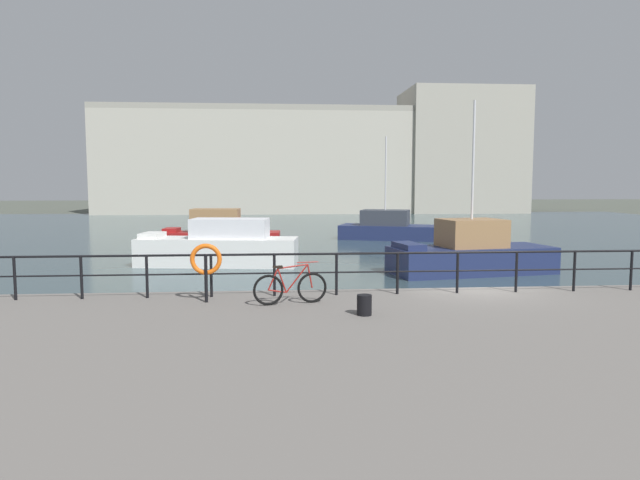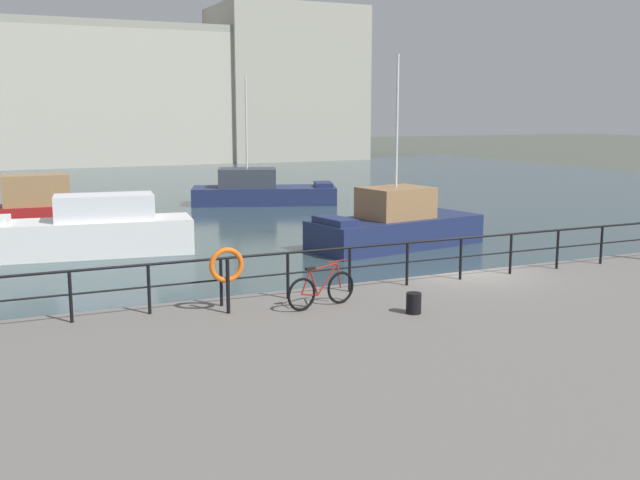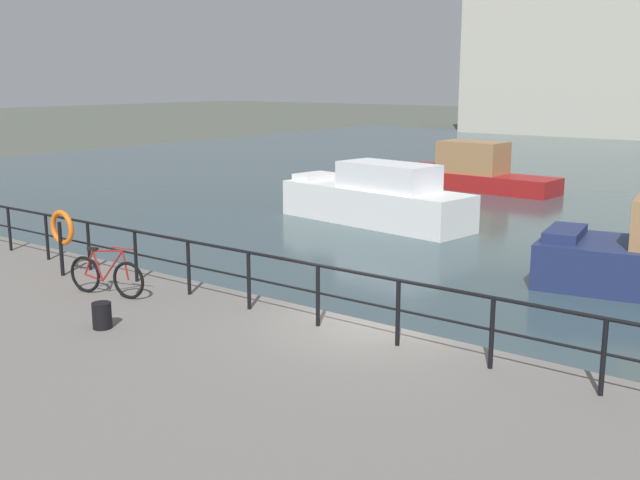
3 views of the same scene
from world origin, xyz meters
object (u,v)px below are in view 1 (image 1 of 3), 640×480
at_px(moored_red_daysailer, 470,254).
at_px(mooring_bollard, 364,305).
at_px(moored_green_narrowboat, 220,247).
at_px(life_ring_stand, 206,261).
at_px(harbor_building, 354,161).
at_px(parked_bicycle, 290,288).
at_px(moored_white_yacht, 396,228).
at_px(moored_blue_motorboat, 218,231).

xyz_separation_m(moored_red_daysailer, mooring_bollard, (-6.51, -11.90, 0.41)).
bearing_deg(moored_red_daysailer, moored_green_narrowboat, -26.18).
distance_m(moored_red_daysailer, life_ring_stand, 14.37).
bearing_deg(moored_green_narrowboat, moored_red_daysailer, 171.30).
distance_m(harbor_building, life_ring_stand, 64.26).
bearing_deg(parked_bicycle, life_ring_stand, 156.03).
bearing_deg(harbor_building, mooring_bollard, -97.86).
distance_m(harbor_building, parked_bicycle, 64.36).
bearing_deg(life_ring_stand, parked_bicycle, -11.89).
xyz_separation_m(parked_bicycle, mooring_bollard, (1.54, -1.27, -0.17)).
relative_size(moored_red_daysailer, mooring_bollard, 16.63).
distance_m(moored_green_narrowboat, mooring_bollard, 15.76).
relative_size(moored_green_narrowboat, parked_bicycle, 4.38).
xyz_separation_m(harbor_building, moored_green_narrowboat, (-13.36, -49.42, -5.99)).
xyz_separation_m(harbor_building, parked_bicycle, (-10.46, -63.27, -5.46)).
xyz_separation_m(moored_white_yacht, moored_green_narrowboat, (-10.96, -11.80, 0.13)).
distance_m(harbor_building, moored_red_daysailer, 53.03).
relative_size(harbor_building, parked_bicycle, 31.58).
distance_m(moored_white_yacht, moored_green_narrowboat, 16.11).
height_order(harbor_building, moored_blue_motorboat, harbor_building).
bearing_deg(moored_green_narrowboat, mooring_bollard, 114.06).
distance_m(moored_blue_motorboat, mooring_bollard, 25.57).
bearing_deg(moored_red_daysailer, life_ring_stand, 35.71).
xyz_separation_m(moored_green_narrowboat, mooring_bollard, (4.45, -15.12, 0.36)).
relative_size(harbor_building, moored_blue_motorboat, 7.28).
relative_size(harbor_building, mooring_bollard, 125.14).
distance_m(moored_blue_motorboat, life_ring_stand, 23.41).
relative_size(moored_green_narrowboat, mooring_bollard, 17.35).
xyz_separation_m(harbor_building, moored_white_yacht, (-2.40, -37.61, -6.12)).
bearing_deg(parked_bicycle, moored_white_yacht, 60.48).
height_order(moored_white_yacht, mooring_bollard, moored_white_yacht).
distance_m(moored_white_yacht, life_ring_stand, 27.19).
xyz_separation_m(moored_blue_motorboat, moored_red_daysailer, (11.94, -13.08, 0.01)).
bearing_deg(moored_white_yacht, mooring_bollard, -84.05).
bearing_deg(harbor_building, moored_blue_motorboat, -109.93).
distance_m(moored_blue_motorboat, moored_red_daysailer, 17.71).
relative_size(moored_white_yacht, moored_red_daysailer, 1.16).
distance_m(moored_green_narrowboat, parked_bicycle, 14.16).
distance_m(harbor_building, moored_blue_motorboat, 42.50).
relative_size(moored_white_yacht, mooring_bollard, 19.25).
distance_m(moored_white_yacht, mooring_bollard, 27.70).
bearing_deg(moored_white_yacht, parked_bicycle, -87.88).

